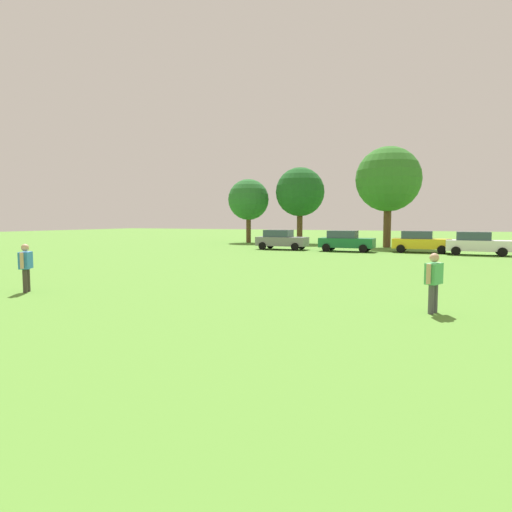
% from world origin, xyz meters
% --- Properties ---
extents(ground_plane, '(160.00, 160.00, 0.00)m').
position_xyz_m(ground_plane, '(0.00, 30.00, 0.00)').
color(ground_plane, '#568C33').
extents(adult_bystander, '(0.48, 0.74, 1.65)m').
position_xyz_m(adult_bystander, '(7.20, 15.86, 0.98)').
color(adult_bystander, '#4C4C51').
rests_on(adult_bystander, ground).
extents(bystander_near_trees, '(0.56, 0.71, 1.71)m').
position_xyz_m(bystander_near_trees, '(-6.06, 13.89, 1.01)').
color(bystander_near_trees, '#3F3833').
rests_on(bystander_near_trees, ground).
extents(parked_car_gray_0, '(4.30, 2.02, 1.68)m').
position_xyz_m(parked_car_gray_0, '(-5.68, 38.53, 0.86)').
color(parked_car_gray_0, slate).
rests_on(parked_car_gray_0, ground).
extents(parked_car_green_1, '(4.30, 2.02, 1.68)m').
position_xyz_m(parked_car_green_1, '(-0.09, 38.41, 0.86)').
color(parked_car_green_1, '#196B38').
rests_on(parked_car_green_1, ground).
extents(parked_car_yellow_2, '(4.30, 2.02, 1.68)m').
position_xyz_m(parked_car_yellow_2, '(5.51, 39.49, 0.86)').
color(parked_car_yellow_2, yellow).
rests_on(parked_car_yellow_2, ground).
extents(parked_car_white_3, '(4.30, 2.02, 1.68)m').
position_xyz_m(parked_car_white_3, '(9.38, 38.51, 0.86)').
color(parked_car_white_3, white).
rests_on(parked_car_white_3, ground).
extents(tree_far_left, '(4.53, 4.53, 7.06)m').
position_xyz_m(tree_far_left, '(-13.09, 47.94, 4.76)').
color(tree_far_left, brown).
rests_on(tree_far_left, ground).
extents(tree_center, '(5.24, 5.24, 8.16)m').
position_xyz_m(tree_center, '(-7.36, 48.74, 5.51)').
color(tree_center, brown).
rests_on(tree_center, ground).
extents(tree_far_right, '(5.91, 5.91, 9.21)m').
position_xyz_m(tree_far_right, '(2.25, 45.23, 6.22)').
color(tree_far_right, brown).
rests_on(tree_far_right, ground).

